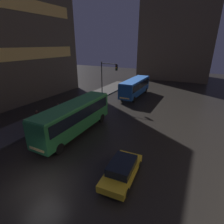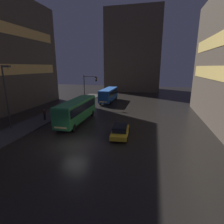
% 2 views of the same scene
% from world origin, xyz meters
% --- Properties ---
extents(ground_plane, '(120.00, 120.00, 0.00)m').
position_xyz_m(ground_plane, '(0.00, 0.00, 0.00)').
color(ground_plane, black).
extents(sidewalk_left, '(4.00, 48.00, 0.15)m').
position_xyz_m(sidewalk_left, '(-9.00, 10.00, 0.07)').
color(sidewalk_left, '#3D3A38').
rests_on(sidewalk_left, ground).
extents(building_far_backdrop, '(18.07, 12.00, 25.84)m').
position_xyz_m(building_far_backdrop, '(0.39, 47.20, 12.92)').
color(building_far_backdrop, '#4C4238').
rests_on(building_far_backdrop, ground).
extents(bus_near, '(2.62, 10.43, 3.36)m').
position_xyz_m(bus_near, '(-2.98, 7.39, 2.07)').
color(bus_near, '#236B38').
rests_on(bus_near, ground).
extents(bus_far, '(2.49, 9.59, 3.15)m').
position_xyz_m(bus_far, '(-2.36, 23.59, 1.94)').
color(bus_far, '#194793').
rests_on(bus_far, ground).
extents(car_taxi, '(2.17, 4.44, 1.39)m').
position_xyz_m(car_taxi, '(4.25, 3.45, 0.72)').
color(car_taxi, gold).
rests_on(car_taxi, ground).
extents(pedestrian_near, '(0.45, 0.45, 1.79)m').
position_xyz_m(pedestrian_near, '(-7.62, 9.71, 1.23)').
color(pedestrian_near, black).
rests_on(pedestrian_near, sidewalk_left).
extents(pedestrian_mid, '(0.62, 0.62, 1.70)m').
position_xyz_m(pedestrian_mid, '(-8.25, 6.96, 1.18)').
color(pedestrian_mid, black).
rests_on(pedestrian_mid, sidewalk_left).
extents(traffic_light_main, '(2.90, 0.35, 6.44)m').
position_xyz_m(traffic_light_main, '(-5.49, 18.81, 4.31)').
color(traffic_light_main, '#2D2D2D').
rests_on(traffic_light_main, ground).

